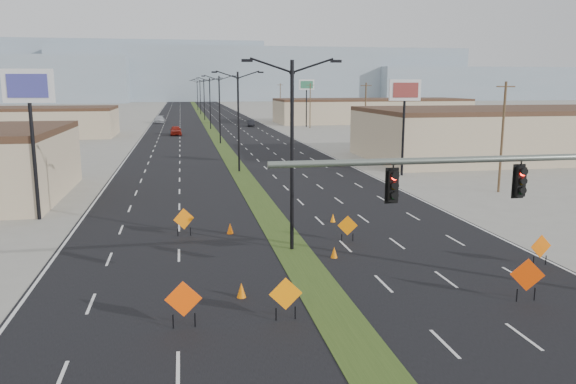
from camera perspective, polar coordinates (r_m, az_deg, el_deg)
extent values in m
plane|color=gray|center=(19.62, 7.41, -15.81)|extent=(600.00, 600.00, 0.00)
cube|color=black|center=(117.08, -7.96, 6.49)|extent=(25.00, 400.00, 0.02)
cube|color=#2C4117|center=(117.08, -7.96, 6.49)|extent=(2.00, 400.00, 0.04)
cube|color=tan|center=(105.19, -25.36, 6.30)|extent=(30.00, 14.00, 4.50)
cube|color=tan|center=(73.50, 22.07, 5.39)|extent=(36.00, 18.00, 5.50)
cube|color=tan|center=(134.07, 8.39, 8.10)|extent=(44.00, 16.00, 5.00)
cube|color=#8598A5|center=(319.93, -2.54, 11.83)|extent=(220.00, 50.00, 28.00)
cube|color=#8598A5|center=(358.42, 20.85, 10.24)|extent=(160.00, 50.00, 18.00)
cube|color=#8598A5|center=(337.58, -15.15, 11.76)|extent=(140.00, 50.00, 32.00)
cylinder|color=slate|center=(21.70, 19.34, 3.16)|extent=(16.00, 0.24, 0.24)
cube|color=black|center=(20.32, 10.59, 0.59)|extent=(0.50, 0.28, 1.30)
sphere|color=#FF0C05|center=(20.11, 10.79, 1.50)|extent=(0.22, 0.22, 0.22)
cube|color=black|center=(22.60, 22.49, 0.98)|extent=(0.50, 0.28, 1.30)
sphere|color=#FF0C05|center=(22.42, 22.78, 1.79)|extent=(0.22, 0.22, 0.22)
cylinder|color=black|center=(29.41, 0.41, 3.50)|extent=(0.20, 0.20, 10.00)
cube|color=black|center=(28.83, -4.19, 13.18)|extent=(0.55, 0.24, 0.14)
cube|color=black|center=(29.71, 4.89, 13.10)|extent=(0.55, 0.24, 0.14)
cylinder|color=black|center=(57.02, -5.05, 7.05)|extent=(0.20, 0.20, 10.00)
cube|color=black|center=(56.73, -7.50, 11.98)|extent=(0.55, 0.24, 0.14)
cube|color=black|center=(57.18, -2.79, 12.05)|extent=(0.55, 0.24, 0.14)
cylinder|color=black|center=(84.89, -6.96, 8.26)|extent=(0.20, 0.20, 10.00)
cube|color=black|center=(84.69, -8.62, 11.57)|extent=(0.55, 0.24, 0.14)
cube|color=black|center=(84.99, -5.46, 11.64)|extent=(0.55, 0.24, 0.14)
cylinder|color=black|center=(112.82, -7.92, 8.88)|extent=(0.20, 0.20, 10.00)
cube|color=black|center=(112.67, -9.18, 11.36)|extent=(0.55, 0.24, 0.14)
cube|color=black|center=(112.90, -6.80, 11.42)|extent=(0.55, 0.24, 0.14)
cylinder|color=black|center=(140.78, -8.51, 9.24)|extent=(0.20, 0.20, 10.00)
cube|color=black|center=(140.66, -9.52, 11.23)|extent=(0.55, 0.24, 0.14)
cube|color=black|center=(140.84, -7.61, 11.28)|extent=(0.55, 0.24, 0.14)
cylinder|color=black|center=(168.75, -8.90, 9.49)|extent=(0.20, 0.20, 10.00)
cube|color=black|center=(168.65, -9.75, 11.14)|extent=(0.55, 0.24, 0.14)
cube|color=black|center=(168.81, -8.16, 11.19)|extent=(0.55, 0.24, 0.14)
cylinder|color=black|center=(196.73, -9.18, 9.66)|extent=(0.20, 0.20, 10.00)
cube|color=black|center=(196.65, -9.91, 11.08)|extent=(0.55, 0.24, 0.14)
cube|color=black|center=(196.78, -8.54, 11.12)|extent=(0.55, 0.24, 0.14)
cylinder|color=#4C3823|center=(49.06, 20.93, 5.17)|extent=(0.20, 0.20, 9.00)
cube|color=#4C3823|center=(48.87, 21.26, 9.95)|extent=(1.60, 0.10, 0.10)
cylinder|color=#4C3823|center=(80.90, 7.86, 7.76)|extent=(0.20, 0.20, 9.00)
cube|color=#4C3823|center=(80.79, 7.94, 10.67)|extent=(1.60, 0.10, 0.10)
cylinder|color=#4C3823|center=(114.60, 2.26, 8.75)|extent=(0.20, 0.20, 9.00)
cube|color=#4C3823|center=(114.52, 2.28, 10.80)|extent=(1.60, 0.10, 0.10)
cylinder|color=#4C3823|center=(148.90, -0.79, 9.25)|extent=(0.20, 0.20, 9.00)
cube|color=#4C3823|center=(148.84, -0.79, 10.83)|extent=(1.60, 0.10, 0.10)
imported|color=maroon|center=(100.61, -11.33, 6.15)|extent=(2.04, 4.87, 1.65)
imported|color=black|center=(119.57, -3.79, 6.98)|extent=(1.70, 4.14, 1.34)
imported|color=#B6B9C0|center=(133.32, -12.95, 7.19)|extent=(2.32, 5.55, 1.60)
cube|color=#FF4A05|center=(21.06, -10.59, -10.64)|extent=(1.35, 0.11, 1.35)
cylinder|color=black|center=(21.39, -11.59, -12.77)|extent=(0.05, 0.05, 0.56)
cylinder|color=black|center=(21.38, -9.43, -12.70)|extent=(0.05, 0.05, 0.56)
cube|color=orange|center=(21.40, -0.24, -10.30)|extent=(1.27, 0.07, 1.27)
cylinder|color=black|center=(21.64, -1.22, -12.31)|extent=(0.05, 0.05, 0.53)
cylinder|color=black|center=(21.76, 0.74, -12.17)|extent=(0.05, 0.05, 0.53)
cube|color=#DE6704|center=(33.37, -10.54, -2.70)|extent=(1.19, 0.49, 1.26)
cylinder|color=black|center=(33.56, -11.12, -4.03)|extent=(0.05, 0.05, 0.53)
cylinder|color=black|center=(33.56, -9.87, -3.98)|extent=(0.05, 0.05, 0.53)
cube|color=orange|center=(31.89, 6.07, -3.40)|extent=(1.12, 0.26, 1.14)
cylinder|color=black|center=(31.98, 5.48, -4.66)|extent=(0.05, 0.05, 0.47)
cylinder|color=black|center=(32.16, 6.61, -4.60)|extent=(0.05, 0.05, 0.47)
cube|color=#DB3B04|center=(25.09, 23.15, -7.74)|extent=(1.32, 0.47, 1.38)
cylinder|color=black|center=(25.15, 22.23, -9.70)|extent=(0.05, 0.05, 0.57)
cylinder|color=black|center=(25.58, 23.76, -9.47)|extent=(0.05, 0.05, 0.57)
cube|color=#D95804|center=(30.28, 24.31, -5.06)|extent=(1.16, 0.15, 1.17)
cylinder|color=black|center=(30.29, 23.67, -6.44)|extent=(0.05, 0.05, 0.48)
cylinder|color=black|center=(30.67, 24.72, -6.31)|extent=(0.05, 0.05, 0.48)
cone|color=#DC6704|center=(23.85, -4.76, -9.92)|extent=(0.41, 0.41, 0.66)
cone|color=orange|center=(36.41, 4.59, -2.65)|extent=(0.40, 0.40, 0.56)
cone|color=#DE6804|center=(29.04, 4.71, -6.14)|extent=(0.37, 0.37, 0.60)
cone|color=#D95704|center=(33.67, -5.90, -3.70)|extent=(0.50, 0.50, 0.67)
cylinder|color=black|center=(39.95, -24.37, 3.08)|extent=(0.24, 0.24, 8.05)
cube|color=white|center=(39.67, -24.90, 9.76)|extent=(3.19, 0.80, 2.12)
cube|color=#3F3F98|center=(39.48, -24.97, 9.75)|extent=(2.52, 0.41, 1.48)
cylinder|color=black|center=(55.68, 11.62, 5.55)|extent=(0.24, 0.24, 7.63)
cube|color=white|center=(55.46, 11.79, 10.10)|extent=(3.03, 0.76, 2.01)
cube|color=maroon|center=(55.28, 11.87, 10.10)|extent=(2.39, 0.38, 1.41)
cylinder|color=black|center=(117.64, 1.88, 8.58)|extent=(0.24, 0.24, 8.05)
cube|color=white|center=(117.54, 1.89, 10.84)|extent=(3.20, 0.65, 2.12)
cube|color=#2F7754|center=(117.35, 1.92, 10.84)|extent=(2.53, 0.29, 1.48)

